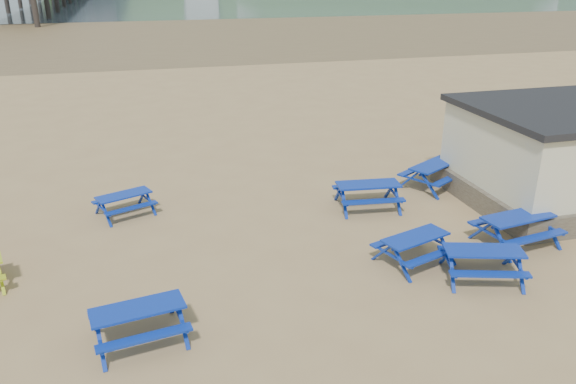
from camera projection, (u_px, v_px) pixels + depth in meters
name	position (u px, v px, depth m)	size (l,w,h in m)	color
ground	(272.00, 249.00, 15.41)	(400.00, 400.00, 0.00)	tan
wet_sand	(159.00, 32.00, 64.58)	(400.00, 400.00, 0.00)	olive
picnic_table_blue_a	(125.00, 204.00, 17.38)	(2.01, 1.83, 0.69)	#152797
picnic_table_blue_b	(368.00, 196.00, 17.84)	(2.16, 1.82, 0.83)	#152797
picnic_table_blue_c	(433.00, 175.00, 19.53)	(2.56, 2.41, 0.85)	#152797
picnic_table_blue_d	(139.00, 324.00, 11.51)	(2.09, 1.78, 0.79)	#152797
picnic_table_blue_e	(482.00, 264.00, 13.81)	(2.26, 2.01, 0.79)	#152797
picnic_table_blue_f	(516.00, 230.00, 15.50)	(2.26, 1.93, 0.86)	#152797
headland_town	(347.00, 7.00, 246.38)	(264.00, 144.00, 108.00)	#2D4C1E
picnic_table_blue_g	(415.00, 249.00, 14.55)	(2.18, 1.95, 0.76)	#152797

